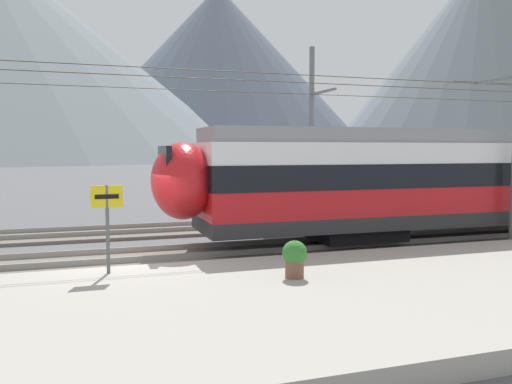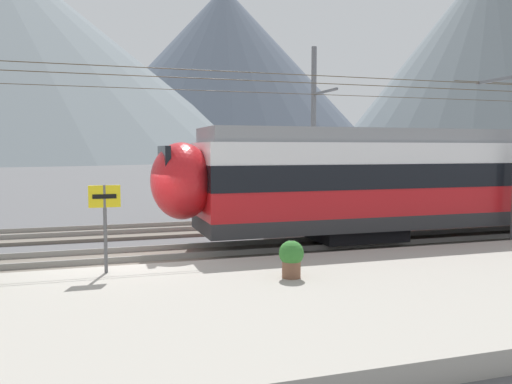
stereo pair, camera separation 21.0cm
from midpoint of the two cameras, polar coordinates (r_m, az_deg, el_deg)
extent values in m
plane|color=#565659|center=(14.12, -14.03, -8.51)|extent=(400.00, 400.00, 0.00)
cube|color=#A39E93|center=(9.71, -12.36, -13.40)|extent=(120.00, 7.11, 0.39)
cube|color=#6B6359|center=(15.38, -14.34, -7.20)|extent=(120.00, 3.00, 0.12)
cube|color=gray|center=(14.65, -14.19, -7.23)|extent=(120.00, 0.07, 0.16)
cube|color=gray|center=(16.06, -14.50, -6.19)|extent=(120.00, 0.07, 0.16)
cube|color=#6B6359|center=(20.26, -15.14, -4.36)|extent=(120.00, 3.00, 0.12)
cube|color=gray|center=(19.53, -15.06, -4.27)|extent=(120.00, 0.07, 0.16)
cube|color=gray|center=(20.95, -15.23, -3.68)|extent=(120.00, 0.07, 0.16)
cube|color=black|center=(17.35, 10.99, -4.35)|extent=(2.80, 2.28, 0.42)
ellipsoid|color=red|center=(15.29, -7.79, 1.22)|extent=(1.80, 2.62, 2.25)
cube|color=black|center=(15.19, -9.67, 2.78)|extent=(0.16, 1.71, 1.19)
cube|color=black|center=(24.37, 16.70, -1.86)|extent=(2.80, 2.33, 0.42)
ellipsoid|color=orange|center=(21.31, 2.46, 2.23)|extent=(1.80, 2.68, 2.25)
cube|color=black|center=(21.13, 1.19, 3.36)|extent=(0.16, 1.74, 1.19)
cube|color=slate|center=(19.38, 25.47, 11.11)|extent=(0.10, 2.09, 0.10)
cylinder|color=#473823|center=(20.02, 23.68, 10.23)|extent=(43.44, 0.02, 0.02)
cylinder|color=slate|center=(24.38, 6.58, 6.44)|extent=(0.24, 0.24, 7.89)
cube|color=slate|center=(23.48, 7.76, 10.85)|extent=(0.10, 2.55, 0.10)
cylinder|color=#473823|center=(22.45, 8.99, 10.48)|extent=(43.44, 0.02, 0.02)
cylinder|color=#59595B|center=(12.22, -15.76, -3.97)|extent=(0.08, 0.08, 2.00)
cube|color=yellow|center=(12.13, -15.84, -0.46)|extent=(0.70, 0.06, 0.50)
cube|color=black|center=(12.10, -15.84, -0.48)|extent=(0.52, 0.01, 0.10)
cylinder|color=brown|center=(11.51, 4.43, -8.45)|extent=(0.41, 0.41, 0.38)
sphere|color=#33752D|center=(11.43, 4.44, -6.71)|extent=(0.55, 0.55, 0.55)
sphere|color=purple|center=(11.41, 4.45, -6.10)|extent=(0.30, 0.30, 0.30)
cone|color=#515B6B|center=(214.54, -3.44, 12.95)|extent=(125.52, 125.52, 67.95)
cone|color=slate|center=(260.94, 24.18, 13.42)|extent=(139.30, 139.30, 89.11)
camera|label=1|loc=(0.11, -89.64, 0.03)|focal=36.39mm
camera|label=2|loc=(0.11, 90.36, -0.03)|focal=36.39mm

